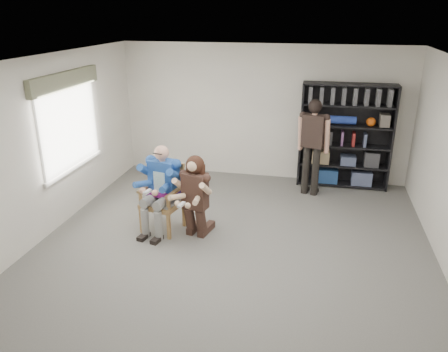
% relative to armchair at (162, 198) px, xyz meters
% --- Properties ---
extents(room_shell, '(6.00, 7.00, 2.80)m').
position_rel_armchair_xyz_m(room_shell, '(1.24, -0.64, 0.84)').
color(room_shell, silver).
rests_on(room_shell, ground).
extents(floor, '(6.00, 7.00, 0.01)m').
position_rel_armchair_xyz_m(floor, '(1.24, -0.64, -0.56)').
color(floor, slate).
rests_on(floor, ground).
extents(window_left, '(0.16, 2.00, 1.75)m').
position_rel_armchair_xyz_m(window_left, '(-1.71, 0.36, 1.07)').
color(window_left, white).
rests_on(window_left, room_shell).
extents(armchair, '(0.77, 0.75, 1.12)m').
position_rel_armchair_xyz_m(armchair, '(0.00, 0.00, 0.00)').
color(armchair, olive).
rests_on(armchair, floor).
extents(seated_man, '(0.79, 0.98, 1.46)m').
position_rel_armchair_xyz_m(seated_man, '(0.00, 0.00, 0.17)').
color(seated_man, navy).
rests_on(seated_man, floor).
extents(kneeling_woman, '(0.73, 0.99, 1.33)m').
position_rel_armchair_xyz_m(kneeling_woman, '(0.58, -0.12, 0.11)').
color(kneeling_woman, '#39241D').
rests_on(kneeling_woman, floor).
extents(bookshelf, '(1.80, 0.38, 2.10)m').
position_rel_armchair_xyz_m(bookshelf, '(2.94, 2.64, 0.49)').
color(bookshelf, black).
rests_on(bookshelf, floor).
extents(standing_man, '(0.64, 0.46, 1.87)m').
position_rel_armchair_xyz_m(standing_man, '(2.31, 2.04, 0.38)').
color(standing_man, black).
rests_on(standing_man, floor).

